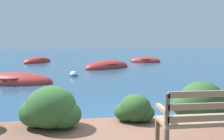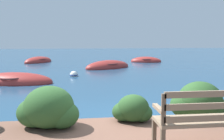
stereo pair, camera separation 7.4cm
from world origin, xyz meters
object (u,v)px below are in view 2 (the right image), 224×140
object	(u,v)px
rowboat_nearest	(14,82)
park_bench	(204,118)
rowboat_mid	(108,67)
rowboat_far	(146,61)
mooring_buoy	(74,75)
rowboat_outer	(38,62)

from	to	relation	value
rowboat_nearest	park_bench	bearing A→B (deg)	130.78
rowboat_mid	rowboat_far	distance (m)	4.93
park_bench	mooring_buoy	size ratio (longest dim) A/B	3.30
rowboat_mid	mooring_buoy	size ratio (longest dim) A/B	7.85
park_bench	rowboat_far	size ratio (longest dim) A/B	0.56
rowboat_mid	rowboat_far	xyz separation A→B (m)	(3.37, 3.59, -0.01)
rowboat_far	rowboat_outer	xyz separation A→B (m)	(-8.33, 0.68, 0.00)
park_bench	rowboat_mid	xyz separation A→B (m)	(-0.21, 12.03, -0.63)
rowboat_far	rowboat_mid	bearing A→B (deg)	58.70
park_bench	rowboat_outer	distance (m)	17.11
rowboat_mid	park_bench	bearing A→B (deg)	-118.90
park_bench	rowboat_far	distance (m)	15.95
rowboat_far	rowboat_outer	size ratio (longest dim) A/B	0.91
rowboat_nearest	rowboat_mid	bearing A→B (deg)	-124.34
rowboat_far	mooring_buoy	distance (m)	8.61
rowboat_far	rowboat_outer	distance (m)	8.36
rowboat_outer	mooring_buoy	distance (m)	7.97
rowboat_mid	rowboat_outer	bearing A→B (deg)	109.36
rowboat_nearest	mooring_buoy	distance (m)	2.91
rowboat_outer	mooring_buoy	xyz separation A→B (m)	(2.95, -7.40, -0.00)
rowboat_outer	mooring_buoy	bearing A→B (deg)	-122.63
rowboat_nearest	rowboat_mid	world-z (taller)	rowboat_mid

